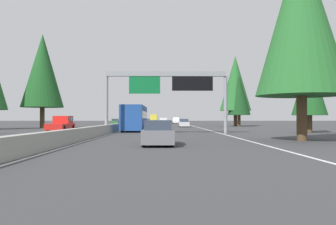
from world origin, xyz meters
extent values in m
plane|color=#38383A|center=(60.00, 0.00, 0.00)|extent=(320.00, 320.00, 0.00)
cube|color=#9E9B93|center=(80.00, 0.30, 0.45)|extent=(180.00, 0.56, 0.90)
cube|color=silver|center=(70.00, -11.52, 0.01)|extent=(160.00, 0.16, 0.01)
cube|color=silver|center=(70.00, -0.25, 0.01)|extent=(160.00, 0.16, 0.01)
cylinder|color=gray|center=(34.48, 0.30, 2.96)|extent=(0.36, 0.36, 5.92)
cylinder|color=gray|center=(34.48, -12.02, 2.96)|extent=(0.36, 0.36, 5.92)
cube|color=gray|center=(34.48, -5.86, 6.17)|extent=(0.50, 12.32, 0.50)
cube|color=#0C602D|center=(34.33, -3.64, 5.07)|extent=(0.12, 3.20, 1.90)
cube|color=black|center=(34.33, -8.57, 5.17)|extent=(0.16, 4.20, 1.50)
cube|color=slate|center=(19.22, -5.30, 0.53)|extent=(4.40, 1.80, 0.76)
cube|color=#2D3847|center=(19.00, -5.30, 1.19)|extent=(2.46, 1.51, 0.56)
cylinder|color=black|center=(20.62, -4.51, 0.32)|extent=(0.64, 0.22, 0.64)
cylinder|color=black|center=(20.62, -6.09, 0.32)|extent=(0.64, 0.22, 0.64)
cylinder|color=black|center=(17.81, -4.51, 0.32)|extent=(0.64, 0.22, 0.64)
cylinder|color=black|center=(17.81, -6.09, 0.32)|extent=(0.64, 0.22, 0.64)
cube|color=#1E4793|center=(42.20, -1.98, 1.65)|extent=(11.50, 2.50, 2.90)
cube|color=#2D3847|center=(42.20, -1.98, 2.01)|extent=(11.04, 2.55, 0.84)
cylinder|color=black|center=(46.22, -0.88, 0.50)|extent=(1.00, 0.30, 1.00)
cylinder|color=black|center=(46.22, -3.08, 0.50)|extent=(1.00, 0.30, 1.00)
cylinder|color=black|center=(38.17, -0.88, 0.50)|extent=(1.00, 0.30, 1.00)
cylinder|color=black|center=(38.17, -3.08, 0.50)|extent=(1.00, 0.30, 1.00)
cube|color=silver|center=(61.83, -9.24, 0.53)|extent=(4.40, 1.80, 0.76)
cube|color=#2D3847|center=(61.61, -9.24, 1.19)|extent=(2.46, 1.51, 0.56)
cylinder|color=black|center=(63.24, -8.45, 0.32)|extent=(0.64, 0.22, 0.64)
cylinder|color=black|center=(63.24, -10.03, 0.32)|extent=(0.64, 0.22, 0.64)
cylinder|color=black|center=(60.42, -8.45, 0.32)|extent=(0.64, 0.22, 0.64)
cylinder|color=black|center=(60.42, -10.03, 0.32)|extent=(0.64, 0.22, 0.64)
cube|color=white|center=(101.61, -9.19, 0.61)|extent=(5.60, 2.00, 0.70)
cube|color=white|center=(102.61, -9.19, 1.41)|extent=(2.24, 1.84, 0.90)
cube|color=#2D3847|center=(102.61, -9.19, 1.50)|extent=(2.02, 1.92, 0.41)
cylinder|color=black|center=(103.45, -8.33, 0.40)|extent=(0.80, 0.28, 0.80)
cylinder|color=black|center=(103.45, -10.05, 0.40)|extent=(0.80, 0.28, 0.80)
cylinder|color=black|center=(99.76, -8.33, 0.40)|extent=(0.80, 0.28, 0.80)
cylinder|color=black|center=(99.76, -10.05, 0.40)|extent=(0.80, 0.28, 0.80)
cube|color=gold|center=(122.88, -1.99, 1.70)|extent=(6.12, 2.40, 2.50)
cube|color=black|center=(127.13, -1.99, 1.40)|extent=(2.38, 2.30, 1.90)
cylinder|color=black|center=(126.96, -0.93, 0.45)|extent=(0.90, 0.28, 0.90)
cylinder|color=black|center=(126.96, -3.05, 0.45)|extent=(0.90, 0.28, 0.90)
cylinder|color=black|center=(121.18, -0.93, 0.45)|extent=(0.90, 0.28, 0.90)
cylinder|color=black|center=(121.18, -3.05, 0.45)|extent=(0.90, 0.28, 0.90)
cube|color=white|center=(95.39, -5.47, 0.97)|extent=(5.00, 1.95, 1.44)
cube|color=#2D3847|center=(93.09, -5.47, 1.22)|extent=(0.08, 1.48, 0.56)
cylinder|color=black|center=(97.09, -4.61, 0.35)|extent=(0.70, 0.24, 0.70)
cylinder|color=black|center=(97.09, -6.32, 0.35)|extent=(0.70, 0.24, 0.70)
cylinder|color=black|center=(93.69, -4.61, 0.35)|extent=(0.70, 0.24, 0.70)
cylinder|color=black|center=(93.69, -6.32, 0.35)|extent=(0.70, 0.24, 0.70)
cube|color=slate|center=(75.75, -1.76, 0.53)|extent=(4.40, 1.80, 0.76)
cube|color=#2D3847|center=(75.53, -1.76, 1.19)|extent=(2.46, 1.51, 0.56)
cylinder|color=black|center=(77.16, -0.97, 0.32)|extent=(0.64, 0.22, 0.64)
cylinder|color=black|center=(77.16, -2.55, 0.32)|extent=(0.64, 0.22, 0.64)
cylinder|color=black|center=(74.35, -0.97, 0.32)|extent=(0.64, 0.22, 0.64)
cylinder|color=black|center=(74.35, -2.55, 0.32)|extent=(0.64, 0.22, 0.64)
cube|color=#2D6B38|center=(85.77, 6.51, 0.53)|extent=(4.40, 1.80, 0.76)
cube|color=#2D3847|center=(85.55, 6.51, 1.19)|extent=(2.46, 1.51, 0.56)
cylinder|color=black|center=(87.18, 7.30, 0.32)|extent=(0.64, 0.22, 0.64)
cylinder|color=black|center=(87.18, 5.72, 0.32)|extent=(0.64, 0.22, 0.64)
cylinder|color=black|center=(84.36, 7.30, 0.32)|extent=(0.64, 0.22, 0.64)
cylinder|color=black|center=(84.36, 5.72, 0.32)|extent=(0.64, 0.22, 0.64)
cube|color=red|center=(39.58, 6.52, 0.61)|extent=(5.60, 2.00, 0.70)
cube|color=red|center=(40.59, 6.52, 1.41)|extent=(2.24, 1.84, 0.90)
cube|color=#2D3847|center=(40.59, 6.52, 1.50)|extent=(2.02, 1.92, 0.41)
cylinder|color=black|center=(41.43, 7.38, 0.40)|extent=(0.80, 0.28, 0.80)
cylinder|color=black|center=(41.43, 5.66, 0.40)|extent=(0.80, 0.28, 0.80)
cylinder|color=black|center=(37.74, 7.38, 0.40)|extent=(0.80, 0.28, 0.80)
cylinder|color=black|center=(37.74, 5.66, 0.40)|extent=(0.80, 0.28, 0.80)
cylinder|color=#4C3823|center=(22.82, -15.28, 1.58)|extent=(0.71, 0.71, 3.17)
cone|color=#236028|center=(22.82, -15.28, 8.78)|extent=(6.33, 6.33, 11.23)
cylinder|color=#4C3823|center=(37.06, -21.84, 0.96)|extent=(0.57, 0.57, 1.92)
cone|color=#194C1E|center=(37.06, -21.84, 5.33)|extent=(3.84, 3.84, 6.82)
cylinder|color=#4C3823|center=(67.51, -19.87, 1.55)|extent=(0.70, 0.70, 3.09)
cone|color=#236028|center=(67.51, -19.87, 8.57)|extent=(6.18, 6.18, 10.96)
cylinder|color=#4C3823|center=(66.06, -20.28, 1.11)|extent=(0.60, 0.60, 2.22)
cone|color=#143D19|center=(66.06, -20.28, 6.15)|extent=(4.44, 4.44, 7.87)
cylinder|color=#4C3823|center=(54.57, 13.93, 1.67)|extent=(0.72, 0.72, 3.34)
cone|color=#194C1E|center=(54.57, 13.93, 9.27)|extent=(6.69, 6.69, 11.86)
camera|label=1|loc=(-1.30, -5.64, 1.58)|focal=37.09mm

